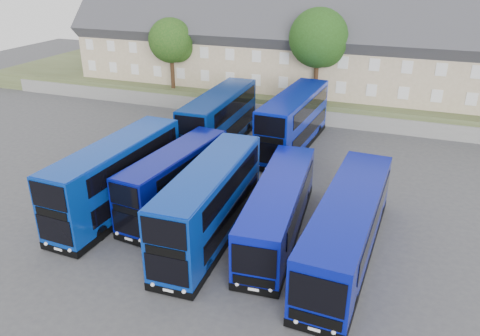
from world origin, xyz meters
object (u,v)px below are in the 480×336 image
at_px(dd_front_mid, 175,181).
at_px(tree_mid, 320,40).
at_px(tree_west, 172,42).
at_px(coach_east_a, 278,209).
at_px(dd_front_left, 117,178).

relative_size(dd_front_mid, tree_mid, 1.12).
height_order(dd_front_mid, tree_mid, tree_mid).
bearing_deg(tree_west, coach_east_a, -49.88).
bearing_deg(dd_front_mid, tree_west, 123.66).
bearing_deg(dd_front_mid, coach_east_a, 0.34).
bearing_deg(coach_east_a, tree_west, 124.95).
bearing_deg(dd_front_left, coach_east_a, 6.59).
relative_size(dd_front_left, dd_front_mid, 1.14).
height_order(dd_front_left, tree_west, tree_west).
relative_size(coach_east_a, tree_mid, 1.35).
bearing_deg(coach_east_a, tree_mid, 91.58).
bearing_deg(tree_mid, dd_front_left, -108.76).
distance_m(dd_front_left, tree_west, 24.83).
distance_m(dd_front_left, dd_front_mid, 3.75).
distance_m(dd_front_mid, tree_west, 24.87).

